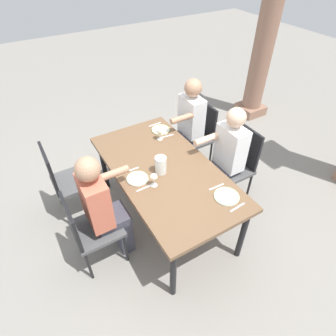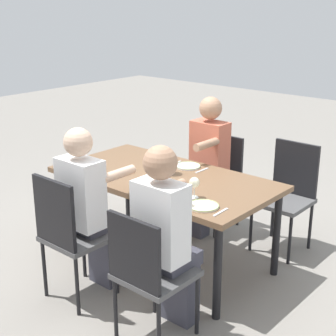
# 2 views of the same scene
# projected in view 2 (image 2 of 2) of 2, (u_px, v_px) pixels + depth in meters

# --- Properties ---
(ground_plane) EXTENTS (16.00, 16.00, 0.00)m
(ground_plane) POSITION_uv_depth(u_px,v_px,m) (164.00, 259.00, 4.42)
(ground_plane) COLOR gray
(dining_table) EXTENTS (1.84, 0.97, 0.77)m
(dining_table) POSITION_uv_depth(u_px,v_px,m) (164.00, 184.00, 4.20)
(dining_table) COLOR brown
(dining_table) RESTS_ON ground
(chair_west_north) EXTENTS (0.44, 0.44, 0.92)m
(chair_west_north) POSITION_uv_depth(u_px,v_px,m) (148.00, 270.00, 3.20)
(chair_west_north) COLOR #4F4F50
(chair_west_north) RESTS_ON ground
(chair_west_south) EXTENTS (0.44, 0.44, 0.96)m
(chair_west_south) POSITION_uv_depth(u_px,v_px,m) (288.00, 190.00, 4.49)
(chair_west_south) COLOR #4F4F50
(chair_west_south) RESTS_ON ground
(chair_mid_north) EXTENTS (0.44, 0.44, 0.98)m
(chair_mid_north) POSITION_uv_depth(u_px,v_px,m) (69.00, 231.00, 3.66)
(chair_mid_north) COLOR #4F4F50
(chair_mid_north) RESTS_ON ground
(chair_mid_south) EXTENTS (0.44, 0.44, 0.89)m
(chair_mid_south) POSITION_uv_depth(u_px,v_px,m) (217.00, 174.00, 4.98)
(chair_mid_south) COLOR #4F4F50
(chair_mid_south) RESTS_ON ground
(diner_woman_green) EXTENTS (0.35, 0.50, 1.31)m
(diner_woman_green) POSITION_uv_depth(u_px,v_px,m) (167.00, 234.00, 3.28)
(diner_woman_green) COLOR #3F3F4C
(diner_woman_green) RESTS_ON ground
(diner_man_white) EXTENTS (0.35, 0.50, 1.30)m
(diner_man_white) POSITION_uv_depth(u_px,v_px,m) (206.00, 161.00, 4.78)
(diner_man_white) COLOR #3F3F4C
(diner_man_white) RESTS_ON ground
(diner_guest_third) EXTENTS (0.35, 0.49, 1.30)m
(diner_guest_third) POSITION_uv_depth(u_px,v_px,m) (89.00, 206.00, 3.76)
(diner_guest_third) COLOR #3F3F4C
(diner_guest_third) RESTS_ON ground
(plate_0) EXTENTS (0.22, 0.22, 0.02)m
(plate_0) POSITION_uv_depth(u_px,v_px,m) (203.00, 206.00, 3.55)
(plate_0) COLOR silver
(plate_0) RESTS_ON dining_table
(wine_glass_0) EXTENTS (0.08, 0.08, 0.16)m
(wine_glass_0) POSITION_uv_depth(u_px,v_px,m) (194.00, 183.00, 3.69)
(wine_glass_0) COLOR white
(wine_glass_0) RESTS_ON dining_table
(fork_0) EXTENTS (0.02, 0.17, 0.01)m
(fork_0) POSITION_uv_depth(u_px,v_px,m) (221.00, 212.00, 3.46)
(fork_0) COLOR silver
(fork_0) RESTS_ON dining_table
(spoon_0) EXTENTS (0.03, 0.17, 0.01)m
(spoon_0) POSITION_uv_depth(u_px,v_px,m) (186.00, 201.00, 3.65)
(spoon_0) COLOR silver
(spoon_0) RESTS_ON dining_table
(plate_1) EXTENTS (0.22, 0.22, 0.02)m
(plate_1) POSITION_uv_depth(u_px,v_px,m) (188.00, 166.00, 4.40)
(plate_1) COLOR white
(plate_1) RESTS_ON dining_table
(wine_glass_1) EXTENTS (0.07, 0.07, 0.15)m
(wine_glass_1) POSITION_uv_depth(u_px,v_px,m) (166.00, 154.00, 4.39)
(wine_glass_1) COLOR white
(wine_glass_1) RESTS_ON dining_table
(fork_1) EXTENTS (0.02, 0.17, 0.01)m
(fork_1) POSITION_uv_depth(u_px,v_px,m) (202.00, 170.00, 4.30)
(fork_1) COLOR silver
(fork_1) RESTS_ON dining_table
(spoon_1) EXTENTS (0.02, 0.17, 0.01)m
(spoon_1) POSITION_uv_depth(u_px,v_px,m) (175.00, 163.00, 4.49)
(spoon_1) COLOR silver
(spoon_1) RESTS_ON dining_table
(plate_2) EXTENTS (0.24, 0.24, 0.02)m
(plate_2) POSITION_uv_depth(u_px,v_px,m) (86.00, 167.00, 4.36)
(plate_2) COLOR white
(plate_2) RESTS_ON dining_table
(fork_2) EXTENTS (0.02, 0.17, 0.01)m
(fork_2) POSITION_uv_depth(u_px,v_px,m) (97.00, 172.00, 4.27)
(fork_2) COLOR silver
(fork_2) RESTS_ON dining_table
(spoon_2) EXTENTS (0.03, 0.17, 0.01)m
(spoon_2) POSITION_uv_depth(u_px,v_px,m) (74.00, 165.00, 4.46)
(spoon_2) COLOR silver
(spoon_2) RESTS_ON dining_table
(water_pitcher) EXTENTS (0.12, 0.12, 0.19)m
(water_pitcher) POSITION_uv_depth(u_px,v_px,m) (167.00, 164.00, 4.21)
(water_pitcher) COLOR white
(water_pitcher) RESTS_ON dining_table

